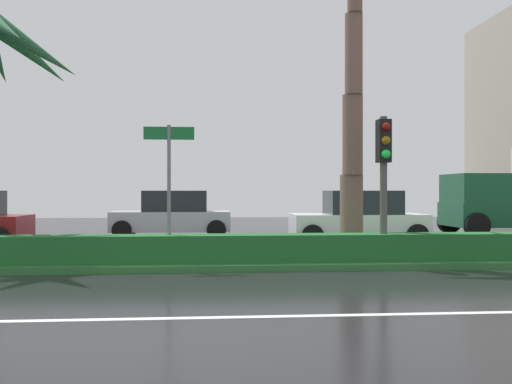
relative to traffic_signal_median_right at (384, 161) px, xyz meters
The scene contains 8 objects.
ground_plane 5.57m from the traffic_signal_median_right, 150.90° to the left, with size 90.00×42.00×0.10m, color black.
near_lane_divider_stripe 6.75m from the traffic_signal_median_right, 133.87° to the right, with size 81.00×0.14×0.01m, color white.
median_strip 5.15m from the traffic_signal_median_right, 161.82° to the left, with size 85.50×4.00×0.15m, color #2D6B33.
median_hedge 4.79m from the traffic_signal_median_right, behind, with size 76.50×0.70×0.60m.
traffic_signal_median_right is the anchor object (origin of this frame).
street_name_sign 4.78m from the traffic_signal_median_right, behind, with size 1.10×0.08×3.00m.
car_in_traffic_second 10.01m from the traffic_signal_median_right, 122.37° to the left, with size 4.30×2.02×1.72m.
car_in_traffic_third 5.78m from the traffic_signal_median_right, 80.37° to the left, with size 4.30×2.02×1.72m.
Camera 1 is at (0.58, -5.36, 1.71)m, focal length 38.31 mm.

